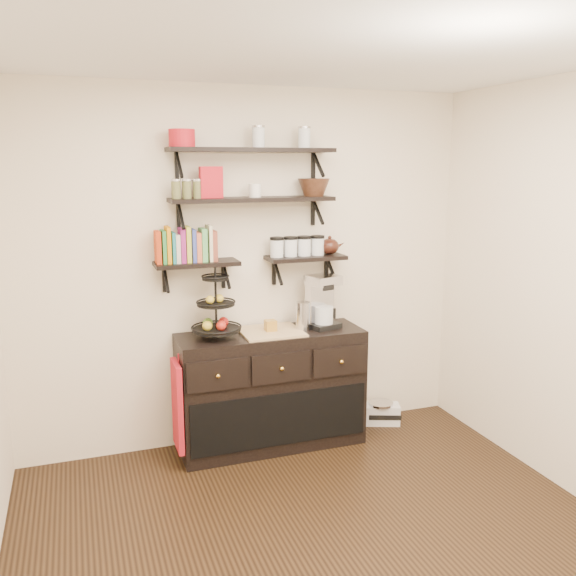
% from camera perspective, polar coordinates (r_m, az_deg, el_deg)
% --- Properties ---
extents(floor, '(3.50, 3.50, 0.00)m').
position_cam_1_polar(floor, '(3.64, 4.83, -24.51)').
color(floor, black).
rests_on(floor, ground).
extents(ceiling, '(3.50, 3.50, 0.02)m').
position_cam_1_polar(ceiling, '(2.99, 5.77, 22.29)').
color(ceiling, white).
rests_on(ceiling, back_wall).
extents(back_wall, '(3.50, 0.02, 2.70)m').
position_cam_1_polar(back_wall, '(4.66, -3.73, 1.78)').
color(back_wall, '#F2E8CD').
rests_on(back_wall, ground).
extents(shelf_top, '(1.20, 0.27, 0.23)m').
position_cam_1_polar(shelf_top, '(4.46, -3.41, 12.73)').
color(shelf_top, black).
rests_on(shelf_top, back_wall).
extents(shelf_mid, '(1.20, 0.27, 0.23)m').
position_cam_1_polar(shelf_mid, '(4.47, -3.36, 8.24)').
color(shelf_mid, black).
rests_on(shelf_mid, back_wall).
extents(shelf_low_left, '(0.60, 0.25, 0.23)m').
position_cam_1_polar(shelf_low_left, '(4.44, -8.56, 2.20)').
color(shelf_low_left, black).
rests_on(shelf_low_left, back_wall).
extents(shelf_low_right, '(0.60, 0.25, 0.23)m').
position_cam_1_polar(shelf_low_right, '(4.66, 1.63, 2.79)').
color(shelf_low_right, black).
rests_on(shelf_low_right, back_wall).
extents(cookbooks, '(0.43, 0.15, 0.26)m').
position_cam_1_polar(cookbooks, '(4.40, -9.29, 3.92)').
color(cookbooks, '#AF3311').
rests_on(cookbooks, shelf_low_left).
extents(glass_canisters, '(0.43, 0.10, 0.13)m').
position_cam_1_polar(glass_canisters, '(4.63, 0.89, 3.81)').
color(glass_canisters, silver).
rests_on(glass_canisters, shelf_low_right).
extents(sideboard, '(1.40, 0.50, 0.92)m').
position_cam_1_polar(sideboard, '(4.71, -1.59, -9.45)').
color(sideboard, black).
rests_on(sideboard, floor).
extents(fruit_stand, '(0.35, 0.35, 0.52)m').
position_cam_1_polar(fruit_stand, '(4.42, -6.71, -2.39)').
color(fruit_stand, black).
rests_on(fruit_stand, sideboard).
extents(candle, '(0.08, 0.08, 0.08)m').
position_cam_1_polar(candle, '(4.55, -1.64, -3.52)').
color(candle, '#A67626').
rests_on(candle, sideboard).
extents(coffee_maker, '(0.27, 0.27, 0.41)m').
position_cam_1_polar(coffee_maker, '(4.68, 3.16, -1.34)').
color(coffee_maker, black).
rests_on(coffee_maker, sideboard).
extents(thermal_carafe, '(0.11, 0.11, 0.22)m').
position_cam_1_polar(thermal_carafe, '(4.60, 1.41, -2.66)').
color(thermal_carafe, silver).
rests_on(thermal_carafe, sideboard).
extents(apron, '(0.04, 0.27, 0.64)m').
position_cam_1_polar(apron, '(4.46, -10.31, -10.80)').
color(apron, maroon).
rests_on(apron, sideboard).
extents(radio, '(0.34, 0.27, 0.19)m').
position_cam_1_polar(radio, '(5.26, 8.65, -11.47)').
color(radio, silver).
rests_on(radio, floor).
extents(recipe_box, '(0.16, 0.07, 0.22)m').
position_cam_1_polar(recipe_box, '(4.39, -7.21, 9.79)').
color(recipe_box, '#B3141F').
rests_on(recipe_box, shelf_mid).
extents(walnut_bowl, '(0.24, 0.24, 0.13)m').
position_cam_1_polar(walnut_bowl, '(4.62, 2.42, 9.39)').
color(walnut_bowl, black).
rests_on(walnut_bowl, shelf_mid).
extents(ramekins, '(0.09, 0.09, 0.10)m').
position_cam_1_polar(ramekins, '(4.47, -3.11, 9.10)').
color(ramekins, white).
rests_on(ramekins, shelf_mid).
extents(teapot, '(0.22, 0.18, 0.15)m').
position_cam_1_polar(teapot, '(4.72, 3.92, 4.04)').
color(teapot, black).
rests_on(teapot, shelf_low_right).
extents(red_pot, '(0.18, 0.18, 0.12)m').
position_cam_1_polar(red_pot, '(4.35, -9.90, 13.65)').
color(red_pot, '#B3141F').
rests_on(red_pot, shelf_top).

